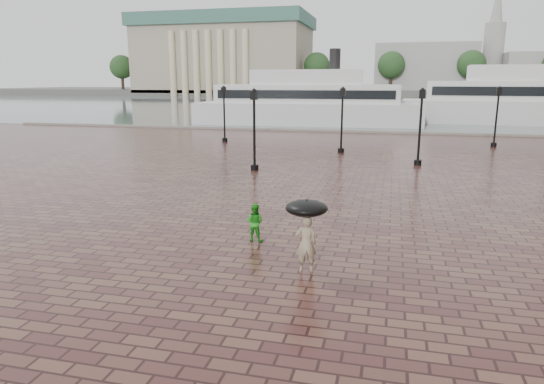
{
  "coord_description": "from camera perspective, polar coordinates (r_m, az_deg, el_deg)",
  "views": [
    {
      "loc": [
        1.44,
        -15.86,
        4.92
      ],
      "look_at": [
        -2.25,
        -1.02,
        1.4
      ],
      "focal_mm": 32.0,
      "sensor_mm": 36.0,
      "label": 1
    }
  ],
  "objects": [
    {
      "name": "street_lamps",
      "position": [
        33.7,
        8.84,
        8.4
      ],
      "size": [
        21.44,
        14.44,
        4.4
      ],
      "color": "black",
      "rests_on": "ground"
    },
    {
      "name": "far_trees",
      "position": [
        153.93,
        13.86,
        14.28
      ],
      "size": [
        188.0,
        8.0,
        13.5
      ],
      "color": "#2D2119",
      "rests_on": "ground"
    },
    {
      "name": "ferry_near",
      "position": [
        56.11,
        4.11,
        10.47
      ],
      "size": [
        25.74,
        7.46,
        8.35
      ],
      "rotation": [
        0.0,
        0.0,
        0.05
      ],
      "color": "silver",
      "rests_on": "ground"
    },
    {
      "name": "quay_edge",
      "position": [
        48.13,
        12.26,
        6.81
      ],
      "size": [
        80.0,
        0.6,
        0.3
      ],
      "primitive_type": "cube",
      "color": "slate",
      "rests_on": "ground"
    },
    {
      "name": "umbrella",
      "position": [
        12.48,
        4.09,
        -1.9
      ],
      "size": [
        1.1,
        1.1,
        1.1
      ],
      "color": "black",
      "rests_on": "ground"
    },
    {
      "name": "adult_pedestrian",
      "position": [
        12.76,
        4.03,
        -6.08
      ],
      "size": [
        0.63,
        0.5,
        1.53
      ],
      "primitive_type": "imported",
      "rotation": [
        0.0,
        0.0,
        3.4
      ],
      "color": "tan",
      "rests_on": "ground"
    },
    {
      "name": "harbour_water",
      "position": [
        107.98,
        13.39,
        10.02
      ],
      "size": [
        240.0,
        240.0,
        0.0
      ],
      "primitive_type": "plane",
      "color": "#4A545A",
      "rests_on": "ground"
    },
    {
      "name": "child_pedestrian",
      "position": [
        15.17,
        -2.05,
        -3.59
      ],
      "size": [
        0.63,
        0.51,
        1.2
      ],
      "primitive_type": "imported",
      "rotation": [
        0.0,
        0.0,
        3.04
      ],
      "color": "#20951B",
      "rests_on": "ground"
    },
    {
      "name": "far_shore",
      "position": [
        175.91,
        13.77,
        11.33
      ],
      "size": [
        300.0,
        60.0,
        2.0
      ],
      "primitive_type": "cube",
      "color": "#4C4C47",
      "rests_on": "ground"
    },
    {
      "name": "ferry_far",
      "position": [
        63.66,
        27.9,
        9.53
      ],
      "size": [
        28.16,
        8.64,
        9.1
      ],
      "rotation": [
        0.0,
        0.0,
        -0.07
      ],
      "color": "silver",
      "rests_on": "ground"
    },
    {
      "name": "ground",
      "position": [
        16.67,
        8.39,
        -4.35
      ],
      "size": [
        300.0,
        300.0,
        0.0
      ],
      "primitive_type": "plane",
      "color": "#3A1B1A",
      "rests_on": "ground"
    },
    {
      "name": "museum",
      "position": [
        170.35,
        -5.62,
        15.94
      ],
      "size": [
        57.0,
        32.5,
        26.0
      ],
      "color": "gray",
      "rests_on": "ground"
    }
  ]
}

